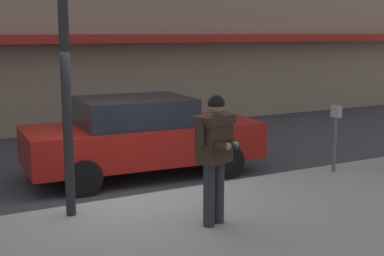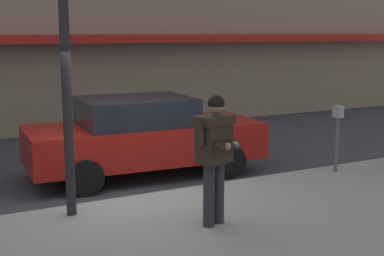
{
  "view_description": "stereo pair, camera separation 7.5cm",
  "coord_description": "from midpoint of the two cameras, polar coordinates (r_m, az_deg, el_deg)",
  "views": [
    {
      "loc": [
        -3.1,
        -8.04,
        2.76
      ],
      "look_at": [
        0.3,
        -1.79,
        1.49
      ],
      "focal_mm": 50.0,
      "sensor_mm": 36.0,
      "label": 1
    },
    {
      "loc": [
        -3.04,
        -8.07,
        2.76
      ],
      "look_at": [
        0.3,
        -1.79,
        1.49
      ],
      "focal_mm": 50.0,
      "sensor_mm": 36.0,
      "label": 2
    }
  ],
  "objects": [
    {
      "name": "curb_paint_line",
      "position": [
        9.48,
        -1.86,
        -6.79
      ],
      "size": [
        28.0,
        0.12,
        0.01
      ],
      "primitive_type": "cube",
      "color": "silver",
      "rests_on": "ground"
    },
    {
      "name": "street_lamp_post",
      "position": [
        7.68,
        -13.91,
        12.68
      ],
      "size": [
        0.36,
        0.36,
        4.88
      ],
      "color": "black",
      "rests_on": "sidewalk"
    },
    {
      "name": "man_texting_on_phone",
      "position": [
        7.23,
        2.15,
        -1.93
      ],
      "size": [
        0.62,
        0.65,
        1.81
      ],
      "color": "#23232B",
      "rests_on": "sidewalk"
    },
    {
      "name": "parking_meter",
      "position": [
        10.46,
        14.86,
        -0.07
      ],
      "size": [
        0.12,
        0.18,
        1.27
      ],
      "color": "#4C4C51",
      "rests_on": "sidewalk"
    },
    {
      "name": "parked_sedan_mid",
      "position": [
        10.41,
        -5.62,
        -0.83
      ],
      "size": [
        4.61,
        2.15,
        1.54
      ],
      "color": "maroon",
      "rests_on": "ground"
    },
    {
      "name": "sidewalk",
      "position": [
        7.13,
        8.93,
        -12.16
      ],
      "size": [
        32.0,
        5.3,
        0.14
      ],
      "primitive_type": "cube",
      "color": "gray",
      "rests_on": "ground"
    },
    {
      "name": "ground_plane",
      "position": [
        9.05,
        -7.43,
        -7.72
      ],
      "size": [
        80.0,
        80.0,
        0.0
      ],
      "primitive_type": "plane",
      "color": "#333338"
    }
  ]
}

